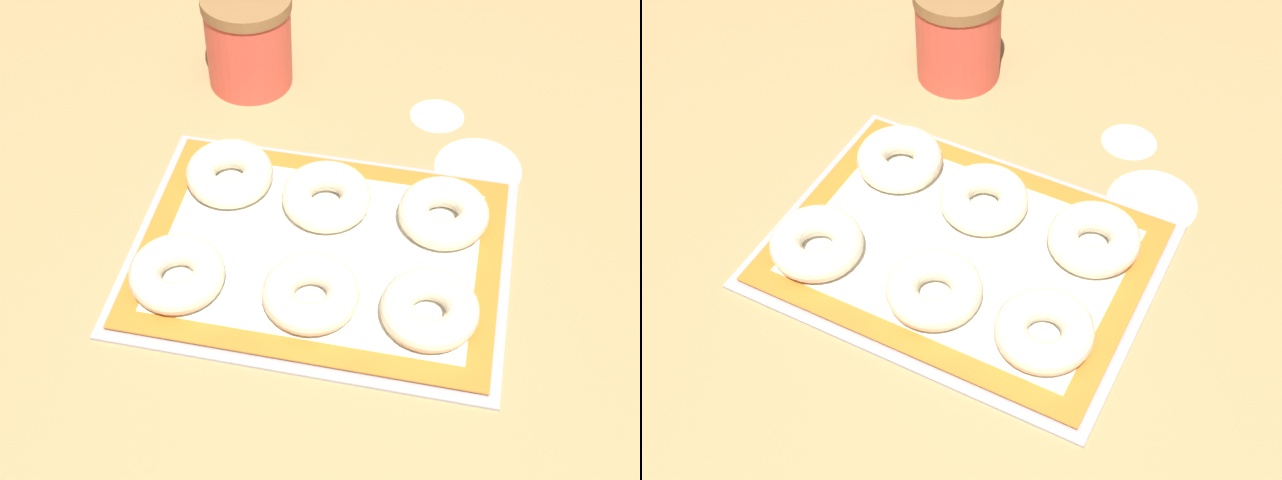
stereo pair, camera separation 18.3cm
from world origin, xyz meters
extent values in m
plane|color=#A87F51|center=(0.00, 0.00, 0.00)|extent=(2.80, 2.80, 0.00)
cube|color=#93969B|center=(-0.01, -0.01, 0.00)|extent=(0.44, 0.33, 0.01)
cube|color=orange|center=(-0.01, -0.01, 0.01)|extent=(0.42, 0.31, 0.00)
cube|color=silver|center=(-0.01, -0.01, 0.01)|extent=(0.36, 0.25, 0.00)
torus|color=beige|center=(-0.15, -0.09, 0.03)|extent=(0.11, 0.11, 0.04)
torus|color=beige|center=(0.00, -0.09, 0.03)|extent=(0.11, 0.11, 0.04)
torus|color=beige|center=(0.13, -0.08, 0.03)|extent=(0.11, 0.11, 0.04)
torus|color=beige|center=(-0.14, 0.07, 0.03)|extent=(0.11, 0.11, 0.04)
torus|color=beige|center=(-0.01, 0.06, 0.03)|extent=(0.11, 0.11, 0.04)
torus|color=beige|center=(0.13, 0.06, 0.03)|extent=(0.11, 0.11, 0.04)
cylinder|color=#DB4C3D|center=(-0.17, 0.29, 0.06)|extent=(0.12, 0.12, 0.12)
ellipsoid|color=white|center=(0.10, 0.27, 0.00)|extent=(0.07, 0.07, 0.00)
ellipsoid|color=white|center=(0.16, 0.17, 0.00)|extent=(0.11, 0.11, 0.00)
camera|label=1|loc=(0.13, -0.67, 0.80)|focal=50.00mm
camera|label=2|loc=(0.30, -0.61, 0.80)|focal=50.00mm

